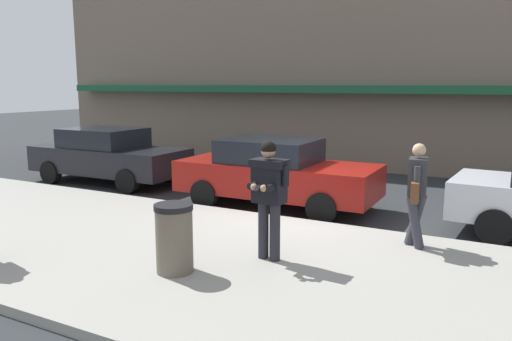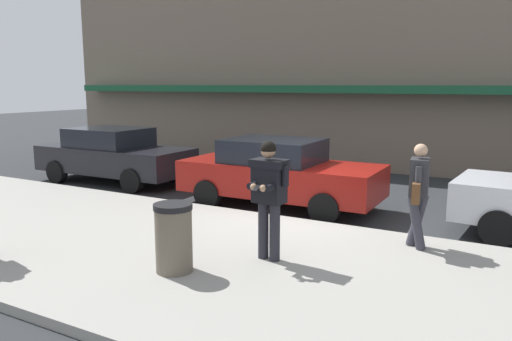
# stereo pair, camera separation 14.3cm
# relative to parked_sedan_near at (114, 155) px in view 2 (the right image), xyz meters

# --- Properties ---
(ground_plane) EXTENTS (80.00, 80.00, 0.00)m
(ground_plane) POSITION_rel_parked_sedan_near_xyz_m (6.25, -1.25, -0.79)
(ground_plane) COLOR #2B2D30
(sidewalk) EXTENTS (32.00, 5.30, 0.14)m
(sidewalk) POSITION_rel_parked_sedan_near_xyz_m (7.25, -4.10, -0.72)
(sidewalk) COLOR #99968E
(sidewalk) RESTS_ON ground
(curb_paint_line) EXTENTS (28.00, 0.12, 0.01)m
(curb_paint_line) POSITION_rel_parked_sedan_near_xyz_m (7.25, -1.20, -0.79)
(curb_paint_line) COLOR silver
(curb_paint_line) RESTS_ON ground
(storefront_facade) EXTENTS (28.00, 4.70, 10.58)m
(storefront_facade) POSITION_rel_parked_sedan_near_xyz_m (7.25, 7.24, 4.49)
(storefront_facade) COLOR #756656
(storefront_facade) RESTS_ON ground
(parked_sedan_near) EXTENTS (4.52, 1.96, 1.54)m
(parked_sedan_near) POSITION_rel_parked_sedan_near_xyz_m (0.00, 0.00, 0.00)
(parked_sedan_near) COLOR black
(parked_sedan_near) RESTS_ON ground
(parked_sedan_mid) EXTENTS (4.52, 1.96, 1.54)m
(parked_sedan_mid) POSITION_rel_parked_sedan_near_xyz_m (5.36, -0.30, 0.00)
(parked_sedan_mid) COLOR maroon
(parked_sedan_mid) RESTS_ON ground
(man_texting_on_phone) EXTENTS (0.65, 0.60, 1.81)m
(man_texting_on_phone) POSITION_rel_parked_sedan_near_xyz_m (6.95, -3.83, 0.46)
(man_texting_on_phone) COLOR #23232B
(man_texting_on_phone) RESTS_ON sidewalk
(pedestrian_with_bag) EXTENTS (0.37, 0.72, 1.70)m
(pedestrian_with_bag) POSITION_rel_parked_sedan_near_xyz_m (8.79, -2.19, 0.32)
(pedestrian_with_bag) COLOR #33333D
(pedestrian_with_bag) RESTS_ON sidewalk
(trash_bin) EXTENTS (0.55, 0.55, 0.98)m
(trash_bin) POSITION_rel_parked_sedan_near_xyz_m (6.01, -4.91, -0.16)
(trash_bin) COLOR #665B4C
(trash_bin) RESTS_ON sidewalk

